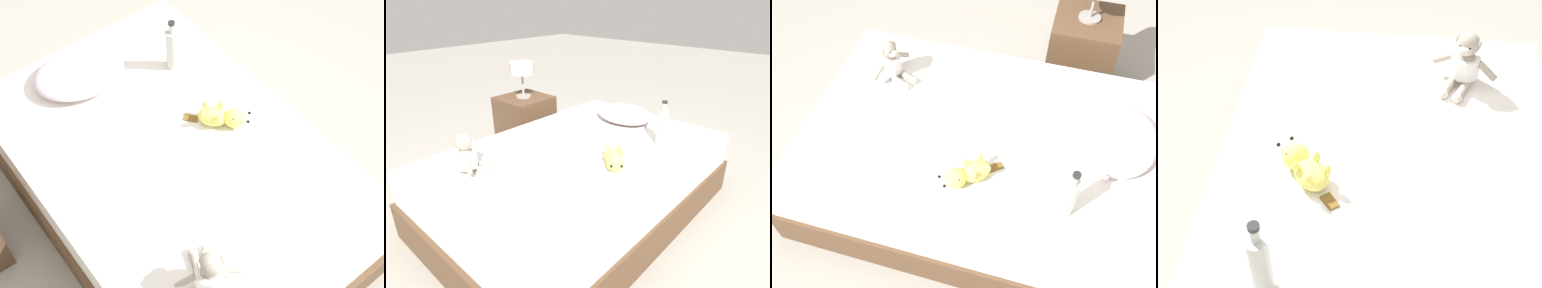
{
  "view_description": "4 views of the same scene",
  "coord_description": "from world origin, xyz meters",
  "views": [
    {
      "loc": [
        -0.89,
        -1.28,
        2.56
      ],
      "look_at": [
        0.06,
        -0.07,
        0.53
      ],
      "focal_mm": 51.54,
      "sensor_mm": 36.0,
      "label": 1
    },
    {
      "loc": [
        1.27,
        -1.41,
        1.38
      ],
      "look_at": [
        0.0,
        0.0,
        0.51
      ],
      "focal_mm": 30.54,
      "sensor_mm": 36.0,
      "label": 2
    },
    {
      "loc": [
        1.36,
        0.28,
        2.16
      ],
      "look_at": [
        0.15,
        -0.07,
        0.54
      ],
      "focal_mm": 39.71,
      "sensor_mm": 36.0,
      "label": 3
    },
    {
      "loc": [
        -0.02,
        1.36,
        1.98
      ],
      "look_at": [
        0.14,
        -0.08,
        0.57
      ],
      "focal_mm": 53.74,
      "sensor_mm": 36.0,
      "label": 4
    }
  ],
  "objects": [
    {
      "name": "plush_yellow_creature",
      "position": [
        0.29,
        -0.01,
        0.51
      ],
      "size": [
        0.26,
        0.28,
        0.1
      ],
      "color": "#EAE066",
      "rests_on": "bed"
    },
    {
      "name": "glass_bottle",
      "position": [
        0.34,
        0.46,
        0.59
      ],
      "size": [
        0.07,
        0.07,
        0.3
      ],
      "color": "#B7BCB2",
      "rests_on": "bed"
    },
    {
      "name": "bed",
      "position": [
        0.0,
        0.0,
        0.23
      ],
      "size": [
        1.3,
        1.93,
        0.46
      ],
      "color": "brown",
      "rests_on": "ground_plane"
    },
    {
      "name": "plush_monkey",
      "position": [
        -0.28,
        -0.61,
        0.56
      ],
      "size": [
        0.28,
        0.25,
        0.24
      ],
      "color": "#9E9384",
      "rests_on": "bed"
    },
    {
      "name": "ground_plane",
      "position": [
        0.0,
        0.0,
        0.0
      ],
      "size": [
        16.0,
        16.0,
        0.0
      ],
      "primitive_type": "plane",
      "color": "#9E998E"
    }
  ]
}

